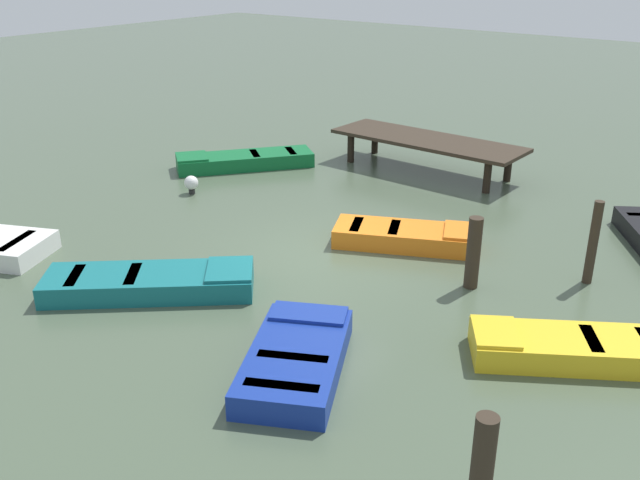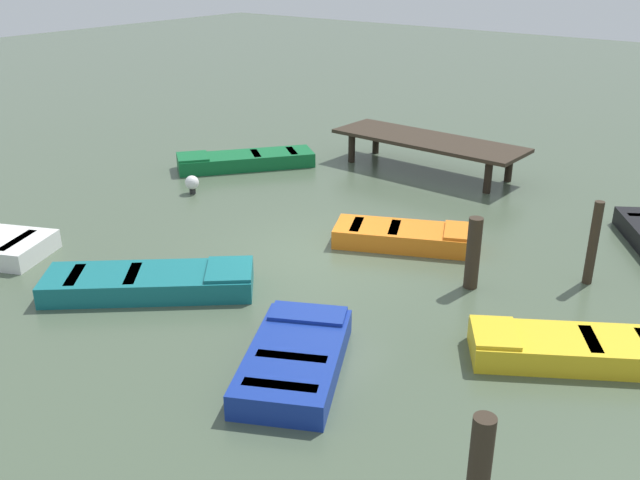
{
  "view_description": "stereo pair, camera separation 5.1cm",
  "coord_description": "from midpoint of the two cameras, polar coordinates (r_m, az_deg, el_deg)",
  "views": [
    {
      "loc": [
        7.92,
        -10.49,
        5.96
      ],
      "look_at": [
        0.0,
        0.0,
        0.35
      ],
      "focal_mm": 38.98,
      "sensor_mm": 36.0,
      "label": 1
    },
    {
      "loc": [
        7.96,
        -10.46,
        5.96
      ],
      "look_at": [
        0.0,
        0.0,
        0.35
      ],
      "focal_mm": 38.98,
      "sensor_mm": 36.0,
      "label": 2
    }
  ],
  "objects": [
    {
      "name": "marker_buoy",
      "position": [
        18.27,
        -10.6,
        4.61
      ],
      "size": [
        0.36,
        0.36,
        0.48
      ],
      "color": "#262626",
      "rests_on": "ground_plane"
    },
    {
      "name": "rowboat_orange",
      "position": [
        14.96,
        6.94,
        0.35
      ],
      "size": [
        3.17,
        2.26,
        0.46
      ],
      "rotation": [
        0.0,
        0.0,
        0.44
      ],
      "color": "orange",
      "rests_on": "ground_plane"
    },
    {
      "name": "rowboat_green",
      "position": [
        20.31,
        -6.34,
        6.53
      ],
      "size": [
        3.25,
        3.73,
        0.46
      ],
      "rotation": [
        0.0,
        0.0,
        4.05
      ],
      "color": "#0F602D",
      "rests_on": "ground_plane"
    },
    {
      "name": "rowboat_teal",
      "position": [
        13.22,
        -13.79,
        -3.36
      ],
      "size": [
        3.66,
        3.38,
        0.46
      ],
      "rotation": [
        0.0,
        0.0,
        0.71
      ],
      "color": "#14666B",
      "rests_on": "ground_plane"
    },
    {
      "name": "rowboat_blue",
      "position": [
        10.61,
        -2.13,
        -9.7
      ],
      "size": [
        2.42,
        3.0,
        0.46
      ],
      "rotation": [
        0.0,
        0.0,
        2.04
      ],
      "color": "navy",
      "rests_on": "ground_plane"
    },
    {
      "name": "mooring_piling_far_right",
      "position": [
        13.15,
        12.37,
        -1.05
      ],
      "size": [
        0.26,
        0.26,
        1.4
      ],
      "primitive_type": "cylinder",
      "color": "#33281E",
      "rests_on": "ground_plane"
    },
    {
      "name": "mooring_piling_mid_left",
      "position": [
        7.85,
        12.87,
        -18.68
      ],
      "size": [
        0.25,
        0.25,
        1.61
      ],
      "primitive_type": "cylinder",
      "color": "#33281E",
      "rests_on": "ground_plane"
    },
    {
      "name": "mooring_piling_center",
      "position": [
        13.93,
        21.4,
        -0.21
      ],
      "size": [
        0.18,
        0.18,
        1.65
      ],
      "primitive_type": "cylinder",
      "color": "#33281E",
      "rests_on": "ground_plane"
    },
    {
      "name": "dock_segment",
      "position": [
        19.9,
        8.71,
        7.94
      ],
      "size": [
        5.56,
        1.97,
        0.95
      ],
      "rotation": [
        0.0,
        0.0,
        -0.04
      ],
      "color": "#33281E",
      "rests_on": "ground_plane"
    },
    {
      "name": "ground_plane",
      "position": [
        14.44,
        -0.1,
        -1.28
      ],
      "size": [
        80.0,
        80.0,
        0.0
      ],
      "primitive_type": "plane",
      "color": "#475642"
    },
    {
      "name": "rowboat_yellow",
      "position": [
        11.54,
        19.89,
        -8.3
      ],
      "size": [
        3.2,
        2.54,
        0.46
      ],
      "rotation": [
        0.0,
        0.0,
        3.7
      ],
      "color": "gold",
      "rests_on": "ground_plane"
    }
  ]
}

